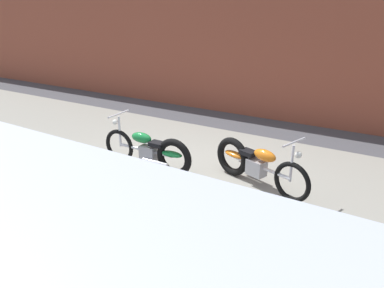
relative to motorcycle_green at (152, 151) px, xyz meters
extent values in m
plane|color=#47474C|center=(0.54, -0.65, -0.40)|extent=(80.00, 80.00, 0.00)
cube|color=gray|center=(0.54, 1.10, -0.40)|extent=(36.00, 3.50, 0.01)
cube|color=brown|center=(0.54, 4.55, 1.87)|extent=(36.00, 0.50, 4.53)
torus|color=black|center=(-0.81, 0.00, -0.06)|extent=(0.68, 0.08, 0.68)
torus|color=black|center=(0.49, 0.00, -0.03)|extent=(0.73, 0.13, 0.73)
cylinder|color=silver|center=(-0.16, 0.00, -0.02)|extent=(1.24, 0.06, 0.06)
cube|color=#99999E|center=(-0.08, 0.00, -0.06)|extent=(0.32, 0.22, 0.28)
ellipsoid|color=#197A38|center=(-0.24, 0.00, 0.22)|extent=(0.44, 0.19, 0.20)
ellipsoid|color=#197A38|center=(0.44, 0.00, 0.03)|extent=(0.44, 0.18, 0.10)
cube|color=black|center=(0.12, 0.00, 0.16)|extent=(0.28, 0.20, 0.08)
cylinder|color=silver|center=(-0.77, 0.00, 0.25)|extent=(0.04, 0.04, 0.62)
cylinder|color=silver|center=(-0.77, 0.00, 0.61)|extent=(0.03, 0.58, 0.03)
sphere|color=white|center=(-0.87, 0.00, 0.43)|extent=(0.11, 0.11, 0.11)
cylinder|color=silver|center=(0.16, -0.15, -0.14)|extent=(0.55, 0.06, 0.06)
torus|color=black|center=(2.63, 0.17, -0.06)|extent=(0.67, 0.29, 0.68)
torus|color=black|center=(1.40, 0.58, -0.03)|extent=(0.73, 0.36, 0.73)
cylinder|color=silver|center=(2.01, 0.37, -0.02)|extent=(1.19, 0.45, 0.06)
cube|color=#99999E|center=(1.94, 0.40, -0.06)|extent=(0.37, 0.31, 0.28)
ellipsoid|color=orange|center=(2.09, 0.35, 0.22)|extent=(0.48, 0.32, 0.20)
ellipsoid|color=orange|center=(1.44, 0.57, 0.03)|extent=(0.47, 0.31, 0.10)
cube|color=black|center=(1.75, 0.46, 0.16)|extent=(0.33, 0.28, 0.08)
cylinder|color=silver|center=(2.59, 0.18, 0.25)|extent=(0.06, 0.06, 0.62)
cylinder|color=silver|center=(2.59, 0.18, 0.61)|extent=(0.22, 0.56, 0.03)
sphere|color=white|center=(2.68, 0.15, 0.43)|extent=(0.11, 0.11, 0.11)
cylinder|color=silver|center=(1.76, 0.62, -0.14)|extent=(0.54, 0.23, 0.06)
cube|color=red|center=(2.72, -3.60, 0.99)|extent=(3.60, 0.12, 0.44)
camera|label=1|loc=(3.89, -5.20, 2.64)|focal=34.50mm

